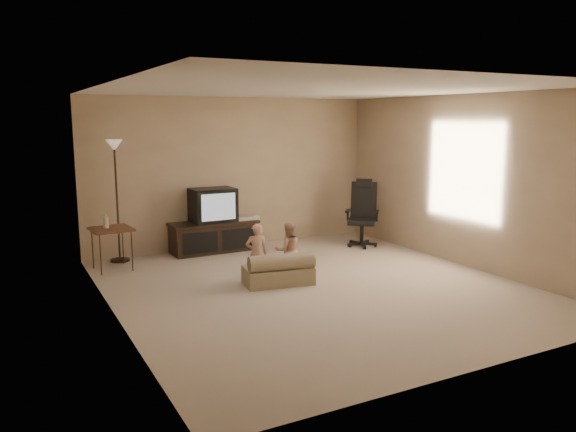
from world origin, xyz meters
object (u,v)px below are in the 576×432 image
Objects in this scene: side_table at (111,229)px; child_sofa at (279,271)px; office_chair at (362,222)px; floor_lamp at (116,173)px; tv_stand at (214,225)px; toddler_left at (257,254)px; toddler_right at (288,250)px.

child_sofa is (1.79, -1.78, -0.41)m from side_table.
floor_lamp is at bearing -150.73° from office_chair.
office_chair is 0.62× the size of floor_lamp.
office_chair reaches higher than tv_stand.
side_table is at bearing -168.28° from tv_stand.
floor_lamp reaches higher than toddler_left.
child_sofa is at bearing -44.84° from side_table.
floor_lamp reaches higher than child_sofa.
side_table reaches higher than toddler_left.
child_sofa is (-2.30, -1.40, -0.23)m from office_chair.
tv_stand reaches higher than toddler_left.
tv_stand is 1.98m from toddler_left.
toddler_right is (0.48, 0.03, -0.01)m from toddler_left.
toddler_left is at bearing -56.13° from floor_lamp.
tv_stand is 2.18m from child_sofa.
child_sofa is at bearing 54.99° from toddler_right.
tv_stand reaches higher than child_sofa.
office_chair is at bearing -18.84° from tv_stand.
side_table is at bearing -144.14° from office_chair.
office_chair reaches higher than child_sofa.
floor_lamp is 2.38× the size of toddler_right.
office_chair is 2.37m from toddler_right.
toddler_right is at bearing -37.41° from side_table.
floor_lamp reaches higher than toddler_right.
floor_lamp is 2.89m from toddler_right.
tv_stand is 1.82× the size of toddler_left.
toddler_right is at bearing -109.01° from office_chair.
tv_stand is at bearing -2.21° from floor_lamp.
tv_stand is 1.78× the size of side_table.
floor_lamp is 2.98m from child_sofa.
toddler_right is (0.25, 0.22, 0.21)m from child_sofa.
side_table is at bearing 144.65° from child_sofa.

